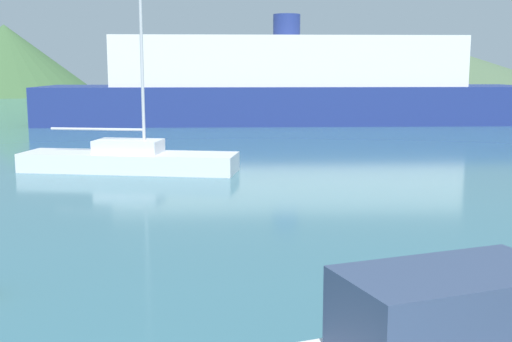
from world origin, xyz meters
TOP-DOWN VIEW (x-y plane):
  - sailboat_inner at (-3.38, 22.00)m, footprint 8.54×4.15m
  - ferry_distant at (6.56, 43.57)m, footprint 35.59×10.69m
  - hill_central at (-26.33, 98.12)m, footprint 27.10×27.10m
  - hill_east at (14.92, 105.61)m, footprint 35.86×35.86m
  - hill_far_east at (43.70, 106.95)m, footprint 49.40×49.40m

SIDE VIEW (x-z plane):
  - sailboat_inner at x=-3.38m, z-range -3.39..4.33m
  - ferry_distant at x=6.56m, z-range -1.18..6.59m
  - hill_east at x=14.92m, z-range 0.00..7.78m
  - hill_far_east at x=43.70m, z-range 0.00..8.24m
  - hill_central at x=-26.33m, z-range 0.00..10.38m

